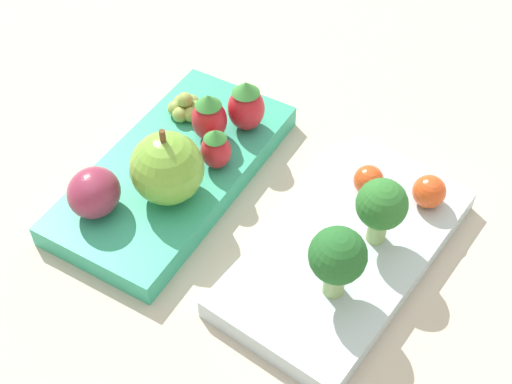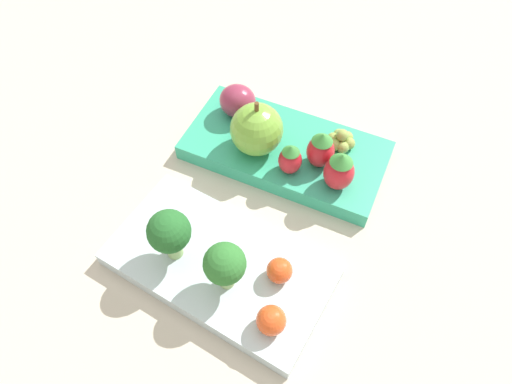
{
  "view_description": "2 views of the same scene",
  "coord_description": "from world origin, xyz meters",
  "px_view_note": "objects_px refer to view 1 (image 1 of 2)",
  "views": [
    {
      "loc": [
        0.32,
        0.18,
        0.44
      ],
      "look_at": [
        -0.0,
        0.0,
        0.03
      ],
      "focal_mm": 50.0,
      "sensor_mm": 36.0,
      "label": 1
    },
    {
      "loc": [
        -0.11,
        0.24,
        0.41
      ],
      "look_at": [
        -0.0,
        0.0,
        0.03
      ],
      "focal_mm": 32.0,
      "sensor_mm": 36.0,
      "label": 2
    }
  ],
  "objects_px": {
    "bento_box_savoury": "(346,250)",
    "cherry_tomato_1": "(429,191)",
    "strawberry_2": "(216,149)",
    "broccoli_floret_0": "(382,206)",
    "strawberry_1": "(246,106)",
    "plum": "(94,193)",
    "cherry_tomato_0": "(369,180)",
    "strawberry_0": "(209,118)",
    "bento_box_fruit": "(174,172)",
    "broccoli_floret_1": "(338,257)",
    "grape_cluster": "(186,107)",
    "apple": "(167,168)"
  },
  "relations": [
    {
      "from": "strawberry_2",
      "to": "broccoli_floret_1",
      "type": "bearing_deg",
      "value": 64.06
    },
    {
      "from": "cherry_tomato_0",
      "to": "plum",
      "type": "bearing_deg",
      "value": -55.46
    },
    {
      "from": "plum",
      "to": "cherry_tomato_0",
      "type": "bearing_deg",
      "value": 124.54
    },
    {
      "from": "bento_box_fruit",
      "to": "strawberry_1",
      "type": "distance_m",
      "value": 0.08
    },
    {
      "from": "broccoli_floret_1",
      "to": "apple",
      "type": "relative_size",
      "value": 0.91
    },
    {
      "from": "strawberry_1",
      "to": "strawberry_2",
      "type": "distance_m",
      "value": 0.05
    },
    {
      "from": "bento_box_savoury",
      "to": "strawberry_2",
      "type": "bearing_deg",
      "value": -99.71
    },
    {
      "from": "bento_box_fruit",
      "to": "broccoli_floret_1",
      "type": "distance_m",
      "value": 0.18
    },
    {
      "from": "strawberry_0",
      "to": "plum",
      "type": "height_order",
      "value": "strawberry_0"
    },
    {
      "from": "broccoli_floret_1",
      "to": "plum",
      "type": "distance_m",
      "value": 0.19
    },
    {
      "from": "broccoli_floret_1",
      "to": "strawberry_2",
      "type": "distance_m",
      "value": 0.15
    },
    {
      "from": "broccoli_floret_1",
      "to": "cherry_tomato_1",
      "type": "distance_m",
      "value": 0.12
    },
    {
      "from": "broccoli_floret_1",
      "to": "plum",
      "type": "relative_size",
      "value": 1.44
    },
    {
      "from": "cherry_tomato_0",
      "to": "plum",
      "type": "distance_m",
      "value": 0.21
    },
    {
      "from": "apple",
      "to": "plum",
      "type": "xyz_separation_m",
      "value": [
        0.04,
        -0.04,
        -0.01
      ]
    },
    {
      "from": "broccoli_floret_1",
      "to": "apple",
      "type": "height_order",
      "value": "apple"
    },
    {
      "from": "broccoli_floret_0",
      "to": "bento_box_fruit",
      "type": "bearing_deg",
      "value": -87.11
    },
    {
      "from": "broccoli_floret_0",
      "to": "grape_cluster",
      "type": "height_order",
      "value": "broccoli_floret_0"
    },
    {
      "from": "bento_box_fruit",
      "to": "strawberry_0",
      "type": "distance_m",
      "value": 0.05
    },
    {
      "from": "broccoli_floret_1",
      "to": "apple",
      "type": "distance_m",
      "value": 0.15
    },
    {
      "from": "strawberry_1",
      "to": "plum",
      "type": "height_order",
      "value": "strawberry_1"
    },
    {
      "from": "broccoli_floret_0",
      "to": "apple",
      "type": "height_order",
      "value": "apple"
    },
    {
      "from": "grape_cluster",
      "to": "apple",
      "type": "bearing_deg",
      "value": 24.6
    },
    {
      "from": "strawberry_1",
      "to": "strawberry_0",
      "type": "bearing_deg",
      "value": -37.83
    },
    {
      "from": "strawberry_2",
      "to": "strawberry_1",
      "type": "bearing_deg",
      "value": -178.53
    },
    {
      "from": "broccoli_floret_1",
      "to": "strawberry_0",
      "type": "relative_size",
      "value": 1.34
    },
    {
      "from": "bento_box_savoury",
      "to": "cherry_tomato_1",
      "type": "relative_size",
      "value": 8.6
    },
    {
      "from": "broccoli_floret_1",
      "to": "cherry_tomato_0",
      "type": "height_order",
      "value": "broccoli_floret_1"
    },
    {
      "from": "broccoli_floret_1",
      "to": "strawberry_2",
      "type": "xyz_separation_m",
      "value": [
        -0.07,
        -0.13,
        -0.02
      ]
    },
    {
      "from": "apple",
      "to": "plum",
      "type": "bearing_deg",
      "value": -44.57
    },
    {
      "from": "bento_box_fruit",
      "to": "bento_box_savoury",
      "type": "bearing_deg",
      "value": 88.01
    },
    {
      "from": "broccoli_floret_0",
      "to": "strawberry_2",
      "type": "bearing_deg",
      "value": -92.91
    },
    {
      "from": "strawberry_0",
      "to": "bento_box_savoury",
      "type": "bearing_deg",
      "value": 72.2
    },
    {
      "from": "cherry_tomato_0",
      "to": "bento_box_fruit",
      "type": "bearing_deg",
      "value": -71.39
    },
    {
      "from": "cherry_tomato_0",
      "to": "cherry_tomato_1",
      "type": "bearing_deg",
      "value": 102.7
    },
    {
      "from": "broccoli_floret_0",
      "to": "broccoli_floret_1",
      "type": "xyz_separation_m",
      "value": [
        0.06,
        -0.01,
        0.0
      ]
    },
    {
      "from": "plum",
      "to": "grape_cluster",
      "type": "xyz_separation_m",
      "value": [
        -0.13,
        0.0,
        -0.01
      ]
    },
    {
      "from": "strawberry_1",
      "to": "strawberry_2",
      "type": "bearing_deg",
      "value": 1.47
    },
    {
      "from": "bento_box_savoury",
      "to": "strawberry_0",
      "type": "xyz_separation_m",
      "value": [
        -0.05,
        -0.15,
        0.03
      ]
    },
    {
      "from": "plum",
      "to": "apple",
      "type": "bearing_deg",
      "value": 135.43
    },
    {
      "from": "apple",
      "to": "grape_cluster",
      "type": "distance_m",
      "value": 0.1
    },
    {
      "from": "cherry_tomato_1",
      "to": "grape_cluster",
      "type": "distance_m",
      "value": 0.22
    },
    {
      "from": "bento_box_fruit",
      "to": "plum",
      "type": "distance_m",
      "value": 0.08
    },
    {
      "from": "cherry_tomato_1",
      "to": "strawberry_2",
      "type": "distance_m",
      "value": 0.17
    },
    {
      "from": "bento_box_savoury",
      "to": "strawberry_1",
      "type": "xyz_separation_m",
      "value": [
        -0.07,
        -0.13,
        0.03
      ]
    },
    {
      "from": "apple",
      "to": "strawberry_0",
      "type": "distance_m",
      "value": 0.07
    },
    {
      "from": "bento_box_savoury",
      "to": "strawberry_1",
      "type": "distance_m",
      "value": 0.15
    },
    {
      "from": "grape_cluster",
      "to": "broccoli_floret_0",
      "type": "bearing_deg",
      "value": 76.5
    },
    {
      "from": "cherry_tomato_0",
      "to": "grape_cluster",
      "type": "bearing_deg",
      "value": -91.86
    },
    {
      "from": "bento_box_savoury",
      "to": "grape_cluster",
      "type": "bearing_deg",
      "value": -108.85
    }
  ]
}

